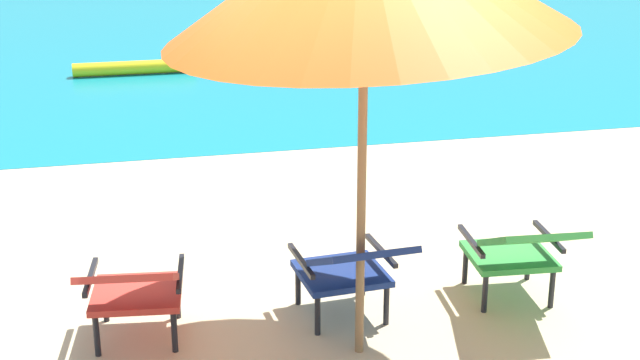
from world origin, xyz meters
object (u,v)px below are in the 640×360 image
at_px(swim_buoy, 135,68).
at_px(lounge_chair_center, 351,266).
at_px(lounge_chair_left, 133,287).
at_px(lounge_chair_right, 520,249).

relative_size(swim_buoy, lounge_chair_center, 1.75).
height_order(swim_buoy, lounge_chair_left, lounge_chair_left).
bearing_deg(lounge_chair_left, lounge_chair_center, 0.31).
relative_size(lounge_chair_left, lounge_chair_center, 1.02).
bearing_deg(lounge_chair_left, lounge_chair_right, 0.63).
height_order(lounge_chair_left, lounge_chair_right, same).
relative_size(lounge_chair_left, lounge_chair_right, 1.02).
distance_m(swim_buoy, lounge_chair_left, 7.37).
distance_m(lounge_chair_left, lounge_chair_right, 2.38).
height_order(lounge_chair_left, lounge_chair_center, same).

